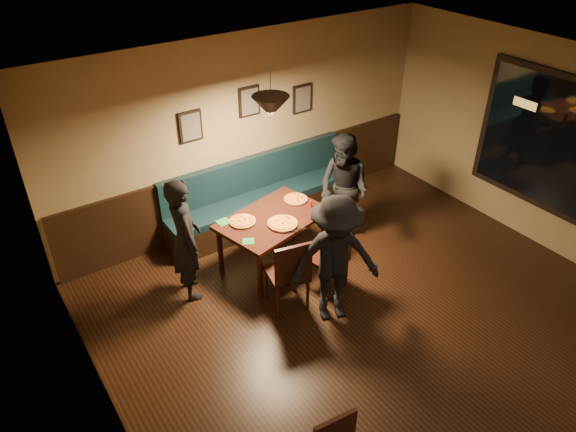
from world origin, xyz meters
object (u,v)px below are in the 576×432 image
(diner_right, at_px, (344,189))
(booth_bench, at_px, (262,194))
(diner_left, at_px, (185,239))
(chair_near_right, at_px, (328,257))
(diner_front, at_px, (335,260))
(dining_table, at_px, (273,241))
(chair_near_left, at_px, (287,272))
(tabasco_bottle, at_px, (311,203))
(soda_glass, at_px, (326,208))

(diner_right, bearing_deg, booth_bench, -153.28)
(diner_left, bearing_deg, diner_right, -83.50)
(chair_near_right, distance_m, diner_front, 0.62)
(booth_bench, height_order, diner_right, diner_right)
(dining_table, height_order, chair_near_left, chair_near_left)
(booth_bench, height_order, diner_front, diner_front)
(dining_table, bearing_deg, diner_left, 162.07)
(diner_right, xyz_separation_m, tabasco_bottle, (-0.60, -0.05, 0.00))
(booth_bench, xyz_separation_m, chair_near_right, (-0.11, -1.72, -0.03))
(dining_table, bearing_deg, tabasco_bottle, -21.50)
(dining_table, bearing_deg, diner_front, -101.49)
(chair_near_left, xyz_separation_m, tabasco_bottle, (0.87, 0.71, 0.29))
(chair_near_left, xyz_separation_m, diner_front, (0.35, -0.45, 0.31))
(dining_table, height_order, chair_near_right, chair_near_right)
(chair_near_right, relative_size, diner_front, 0.57)
(tabasco_bottle, bearing_deg, soda_glass, -70.02)
(booth_bench, distance_m, tabasco_bottle, 1.06)
(dining_table, distance_m, chair_near_left, 0.86)
(booth_bench, distance_m, diner_front, 2.22)
(chair_near_left, bearing_deg, booth_bench, 78.97)
(tabasco_bottle, bearing_deg, chair_near_left, -141.01)
(tabasco_bottle, bearing_deg, dining_table, 171.71)
(chair_near_left, relative_size, soda_glass, 7.18)
(chair_near_left, distance_m, diner_right, 1.68)
(dining_table, height_order, diner_left, diner_left)
(diner_front, bearing_deg, chair_near_right, 80.72)
(soda_glass, height_order, tabasco_bottle, soda_glass)
(diner_right, bearing_deg, dining_table, -102.55)
(chair_near_left, relative_size, diner_right, 0.64)
(chair_near_left, bearing_deg, diner_left, 146.38)
(chair_near_left, bearing_deg, diner_right, 39.13)
(dining_table, distance_m, tabasco_bottle, 0.71)
(dining_table, bearing_deg, diner_right, -14.74)
(dining_table, bearing_deg, soda_glass, -38.66)
(booth_bench, bearing_deg, dining_table, -113.81)
(soda_glass, bearing_deg, dining_table, 154.55)
(chair_near_left, xyz_separation_m, chair_near_right, (0.61, -0.01, -0.04))
(chair_near_right, xyz_separation_m, diner_left, (-1.48, 0.89, 0.35))
(diner_right, height_order, soda_glass, diner_right)
(booth_bench, bearing_deg, diner_front, -99.75)
(diner_right, bearing_deg, tabasco_bottle, -96.22)
(diner_right, bearing_deg, diner_front, -53.70)
(booth_bench, height_order, soda_glass, booth_bench)
(dining_table, height_order, diner_front, diner_front)
(diner_left, xyz_separation_m, tabasco_bottle, (1.74, -0.18, -0.01))
(diner_front, bearing_deg, tabasco_bottle, 86.70)
(soda_glass, distance_m, tabasco_bottle, 0.24)
(diner_left, height_order, tabasco_bottle, diner_left)
(chair_near_left, distance_m, diner_front, 0.65)
(diner_left, xyz_separation_m, diner_front, (1.22, -1.34, 0.00))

